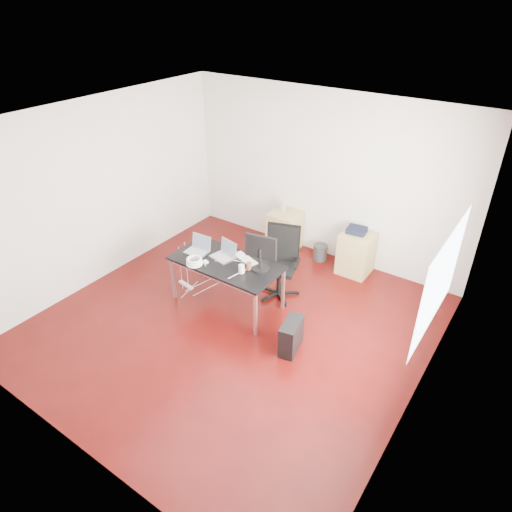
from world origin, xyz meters
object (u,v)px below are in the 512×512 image
Objects in this scene: desk at (226,265)px; office_chair at (281,259)px; filing_cabinet_right at (356,253)px; filing_cabinet_left at (285,231)px; pc_tower at (291,336)px.

office_chair is (0.49, 0.69, -0.07)m from desk.
filing_cabinet_left is at bearing 180.00° from filing_cabinet_right.
desk reaches higher than pc_tower.
pc_tower is at bearing -56.48° from filing_cabinet_left.
filing_cabinet_left is (-0.66, 1.20, -0.26)m from office_chair.
desk is at bearing -143.73° from office_chair.
pc_tower is (0.09, -2.21, -0.13)m from filing_cabinet_right.
filing_cabinet_left is (-0.17, 1.89, -0.33)m from desk.
filing_cabinet_left reaches higher than pc_tower.
pc_tower is (1.29, -0.32, -0.46)m from desk.
filing_cabinet_left is at bearing 100.33° from office_chair.
office_chair is 1.40m from filing_cabinet_left.
desk is 2.29× the size of filing_cabinet_left.
office_chair reaches higher than filing_cabinet_left.
desk reaches higher than filing_cabinet_right.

